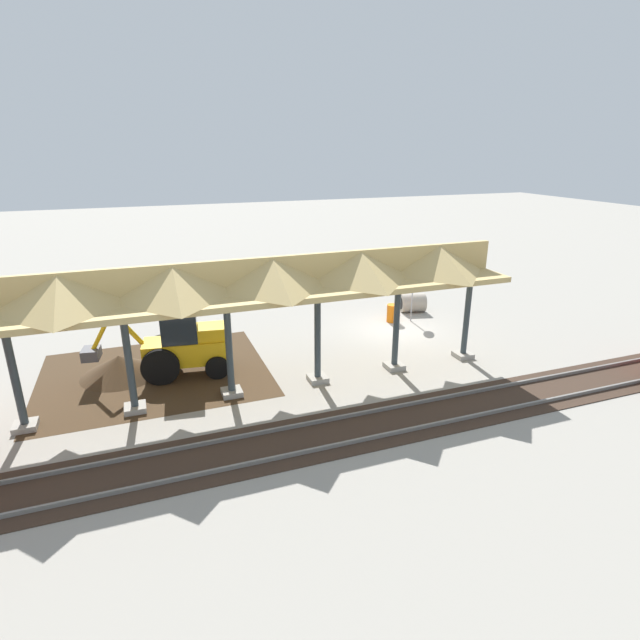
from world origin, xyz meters
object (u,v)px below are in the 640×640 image
Objects in this scene: stop_sign at (413,289)px; traffic_barrel at (392,313)px; backhoe at (182,344)px; concrete_pipe at (413,303)px.

stop_sign reaches higher than traffic_barrel.
backhoe is 12.88m from concrete_pipe.
stop_sign is at bearing 164.95° from traffic_barrel.
backhoe reaches higher than concrete_pipe.
traffic_barrel is at bearing -15.05° from stop_sign.
concrete_pipe is (-12.30, -3.76, -0.77)m from backhoe.
backhoe is (11.44, 2.43, -0.40)m from stop_sign.
backhoe is 6.02× the size of traffic_barrel.
stop_sign is 1.57× the size of concrete_pipe.
concrete_pipe is at bearing -148.92° from traffic_barrel.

